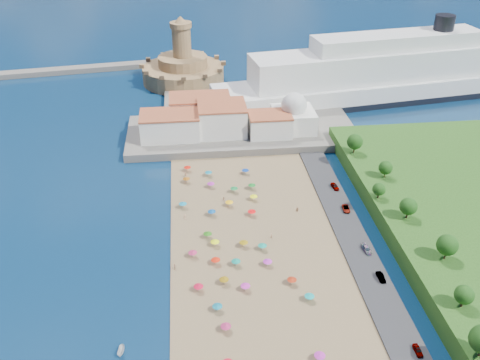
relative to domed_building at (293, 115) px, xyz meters
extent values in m
plane|color=#071938|center=(-30.00, -71.00, -8.97)|extent=(700.00, 700.00, 0.00)
cube|color=#59544C|center=(-20.00, 2.00, -7.47)|extent=(90.00, 36.00, 3.00)
cube|color=#59544C|center=(-42.00, 37.00, -7.77)|extent=(18.00, 70.00, 2.40)
cube|color=silver|center=(-48.00, -2.00, -1.47)|extent=(22.00, 14.00, 9.00)
cube|color=silver|center=(-28.00, 0.00, -0.47)|extent=(18.00, 16.00, 11.00)
cube|color=silver|center=(-10.00, -4.00, -1.97)|extent=(16.00, 12.00, 8.00)
cube|color=silver|center=(-36.00, 12.00, -0.97)|extent=(24.00, 14.00, 10.00)
cube|color=silver|center=(0.00, 0.00, -1.97)|extent=(16.00, 16.00, 8.00)
sphere|color=silver|center=(0.00, 0.00, 4.03)|extent=(10.00, 10.00, 10.00)
cylinder|color=silver|center=(0.00, 0.00, 7.83)|extent=(1.20, 1.20, 1.60)
cylinder|color=#A07850|center=(-42.00, 67.00, -4.97)|extent=(40.00, 40.00, 8.00)
cylinder|color=#A07850|center=(-42.00, 67.00, 1.53)|extent=(24.00, 24.00, 5.00)
cylinder|color=#A07850|center=(-42.00, 67.00, 11.03)|extent=(9.00, 9.00, 14.00)
cylinder|color=#A07850|center=(-42.00, 67.00, 19.23)|extent=(10.40, 10.40, 2.40)
cone|color=#A07850|center=(-42.00, 67.00, 21.93)|extent=(6.00, 6.00, 3.00)
cube|color=black|center=(52.77, 36.02, -7.64)|extent=(168.09, 48.72, 2.68)
cube|color=silver|center=(52.77, 36.02, -4.02)|extent=(167.04, 48.18, 9.92)
cube|color=silver|center=(52.77, 36.02, 7.55)|extent=(133.70, 38.98, 13.22)
cube|color=silver|center=(52.77, 36.02, 17.47)|extent=(78.56, 26.55, 6.61)
cylinder|color=black|center=(74.57, 39.24, 24.08)|extent=(8.81, 8.81, 6.61)
cylinder|color=gray|center=(-21.67, -46.33, -7.72)|extent=(0.07, 0.07, 2.00)
cone|color=#FBFF0D|center=(-21.67, -46.33, -6.82)|extent=(2.50, 2.50, 0.60)
cylinder|color=gray|center=(-23.35, -54.87, -7.72)|extent=(0.07, 0.07, 2.00)
cone|color=#FA0B0E|center=(-23.35, -54.87, -6.82)|extent=(2.50, 2.50, 0.60)
cylinder|color=gray|center=(-22.31, -29.17, -7.72)|extent=(0.07, 0.07, 2.00)
cone|color=navy|center=(-22.31, -29.17, -6.82)|extent=(2.50, 2.50, 0.60)
cylinder|color=gray|center=(-42.77, -32.84, -7.72)|extent=(0.07, 0.07, 2.00)
cone|color=#8D4A0C|center=(-42.77, -32.84, -6.82)|extent=(2.50, 2.50, 0.60)
cylinder|color=gray|center=(-35.10, -29.26, -7.72)|extent=(0.07, 0.07, 2.00)
cone|color=#0F718B|center=(-35.10, -29.26, -6.82)|extent=(2.50, 2.50, 0.60)
cylinder|color=gray|center=(-21.37, -39.34, -7.72)|extent=(0.07, 0.07, 2.00)
cone|color=#136F21|center=(-21.37, -39.34, -6.82)|extent=(2.50, 2.50, 0.60)
cylinder|color=gray|center=(-13.99, -93.33, -7.72)|extent=(0.07, 0.07, 2.00)
cone|color=#109895|center=(-13.99, -93.33, -6.82)|extent=(2.50, 2.50, 0.60)
cylinder|color=gray|center=(-34.75, -36.91, -7.72)|extent=(0.07, 0.07, 2.00)
cone|color=#AD25A2|center=(-34.75, -36.91, -6.82)|extent=(2.50, 2.50, 0.60)
cylinder|color=gray|center=(-27.38, -40.75, -7.72)|extent=(0.07, 0.07, 2.00)
cone|color=#167F39|center=(-27.38, -40.75, -6.82)|extent=(2.50, 2.50, 0.60)
cylinder|color=gray|center=(-44.22, -48.23, -7.72)|extent=(0.07, 0.07, 2.00)
cone|color=#117E9D|center=(-44.22, -48.23, -6.82)|extent=(2.50, 2.50, 0.60)
cylinder|color=gray|center=(-36.69, -94.38, -7.72)|extent=(0.07, 0.07, 2.00)
cone|color=#0E6B83|center=(-36.69, -94.38, -6.82)|extent=(2.50, 2.50, 0.60)
cylinder|color=gray|center=(-34.32, -84.96, -7.72)|extent=(0.07, 0.07, 2.00)
cone|color=#84620C|center=(-34.32, -84.96, -6.82)|extent=(2.50, 2.50, 0.60)
cylinder|color=gray|center=(-35.50, -53.51, -7.72)|extent=(0.07, 0.07, 2.00)
cone|color=#0A498E|center=(-35.50, -53.51, -6.82)|extent=(2.50, 2.50, 0.60)
cylinder|color=gray|center=(-22.54, -72.03, -7.72)|extent=(0.07, 0.07, 2.00)
cone|color=#0F8A74|center=(-22.54, -72.03, -6.82)|extent=(2.50, 2.50, 0.60)
cylinder|color=gray|center=(-35.22, -101.01, -7.72)|extent=(0.07, 0.07, 2.00)
cone|color=#A12253|center=(-35.22, -101.01, -6.82)|extent=(2.50, 2.50, 0.60)
cylinder|color=gray|center=(-17.12, -86.90, -7.72)|extent=(0.07, 0.07, 2.00)
cone|color=#A0270E|center=(-17.12, -86.90, -6.82)|extent=(2.50, 2.50, 0.60)
cylinder|color=gray|center=(-40.89, -86.87, -7.72)|extent=(0.07, 0.07, 2.00)
cone|color=red|center=(-40.89, -86.87, -6.82)|extent=(2.50, 2.50, 0.60)
cylinder|color=gray|center=(-41.91, -73.10, -7.72)|extent=(0.07, 0.07, 2.00)
cone|color=#B02552|center=(-41.91, -73.10, -6.82)|extent=(2.50, 2.50, 0.60)
cylinder|color=gray|center=(-15.83, -111.65, -7.72)|extent=(0.07, 0.07, 2.00)
cone|color=#BC28A8|center=(-15.83, -111.65, -6.82)|extent=(2.50, 2.50, 0.60)
cylinder|color=gray|center=(-35.89, -76.85, -7.72)|extent=(0.07, 0.07, 2.00)
cone|color=red|center=(-35.89, -76.85, -6.82)|extent=(2.50, 2.50, 0.60)
cylinder|color=gray|center=(-22.19, -79.05, -7.72)|extent=(0.07, 0.07, 2.00)
cone|color=#BA27B8|center=(-22.19, -79.05, -6.82)|extent=(2.50, 2.50, 0.60)
cylinder|color=gray|center=(-29.73, -48.87, -7.72)|extent=(0.07, 0.07, 2.00)
cone|color=#FFB30D|center=(-29.73, -48.87, -6.82)|extent=(2.50, 2.50, 0.60)
cylinder|color=gray|center=(-37.38, -64.84, -7.72)|extent=(0.07, 0.07, 2.00)
cone|color=#256F13|center=(-37.38, -64.84, -6.82)|extent=(2.50, 2.50, 0.60)
cylinder|color=gray|center=(-35.54, -68.88, -7.72)|extent=(0.07, 0.07, 2.00)
cone|color=#EDFF0D|center=(-35.54, -68.88, -6.82)|extent=(2.50, 2.50, 0.60)
cylinder|color=gray|center=(-30.55, -78.02, -7.72)|extent=(0.07, 0.07, 2.00)
cone|color=#0D806C|center=(-30.55, -78.02, -6.82)|extent=(2.50, 2.50, 0.60)
cylinder|color=gray|center=(-29.16, -87.95, -7.72)|extent=(0.07, 0.07, 2.00)
cone|color=#C62AA7|center=(-29.16, -87.95, -6.82)|extent=(2.50, 2.50, 0.60)
cylinder|color=gray|center=(-42.25, -24.87, -7.72)|extent=(0.07, 0.07, 2.00)
cone|color=red|center=(-42.25, -24.87, -6.82)|extent=(2.50, 2.50, 0.60)
cylinder|color=gray|center=(-27.59, -70.04, -7.72)|extent=(0.07, 0.07, 2.00)
cone|color=#97760D|center=(-27.59, -70.04, -6.82)|extent=(2.50, 2.50, 0.60)
imported|color=tan|center=(-9.06, -54.20, -7.88)|extent=(1.64, 1.04, 1.69)
imported|color=tan|center=(-31.20, -45.61, -7.91)|extent=(1.00, 0.95, 1.63)
imported|color=tan|center=(-43.62, -54.34, -7.88)|extent=(1.24, 1.20, 1.70)
imported|color=tan|center=(-42.98, -28.90, -7.80)|extent=(1.17, 0.80, 1.84)
imported|color=tan|center=(-46.89, -77.67, -7.80)|extent=(0.93, 0.74, 1.84)
imported|color=tan|center=(-23.72, -29.42, -7.93)|extent=(1.16, 0.89, 1.58)
imported|color=tan|center=(-19.23, -67.00, -7.82)|extent=(0.78, 0.76, 1.80)
imported|color=white|center=(-58.65, -104.81, -8.30)|extent=(1.72, 3.63, 1.35)
imported|color=gray|center=(6.00, -76.10, -7.63)|extent=(2.40, 4.63, 1.28)
imported|color=gray|center=(6.00, -42.31, -7.55)|extent=(2.33, 4.47, 1.45)
imported|color=gray|center=(6.00, -87.78, -7.60)|extent=(1.53, 4.11, 1.34)
imported|color=gray|center=(6.00, -55.58, -7.65)|extent=(2.47, 4.65, 1.24)
imported|color=gray|center=(6.00, -112.07, -7.67)|extent=(1.44, 3.57, 1.22)
cylinder|color=#382314|center=(18.40, -104.73, -1.72)|extent=(0.50, 0.50, 2.50)
sphere|color=#14380F|center=(18.40, -104.73, 0.53)|extent=(4.51, 4.51, 4.51)
cylinder|color=#382314|center=(22.10, -87.74, -1.44)|extent=(0.50, 0.50, 3.06)
sphere|color=#14380F|center=(22.10, -87.74, 1.31)|extent=(5.51, 5.51, 5.51)
cylinder|color=#382314|center=(19.32, -69.01, -1.57)|extent=(0.50, 0.50, 2.80)
sphere|color=#14380F|center=(19.32, -69.01, 0.95)|extent=(5.05, 5.05, 5.05)
cylinder|color=#382314|center=(14.73, -57.79, -1.86)|extent=(0.50, 0.50, 2.23)
sphere|color=#14380F|center=(14.73, -57.79, 0.15)|extent=(4.01, 4.01, 4.01)
cylinder|color=#382314|center=(20.92, -45.83, -1.72)|extent=(0.50, 0.50, 2.51)
sphere|color=#14380F|center=(20.92, -45.83, 0.54)|extent=(4.52, 4.52, 4.52)
cylinder|color=#382314|center=(16.05, -28.05, -1.44)|extent=(0.50, 0.50, 3.07)
sphere|color=#14380F|center=(16.05, -28.05, 1.33)|extent=(5.53, 5.53, 5.53)
camera|label=1|loc=(-41.51, -189.25, 83.47)|focal=40.00mm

